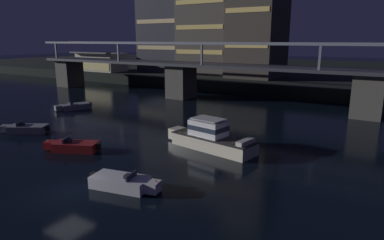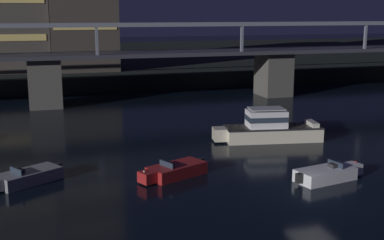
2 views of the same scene
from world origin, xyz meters
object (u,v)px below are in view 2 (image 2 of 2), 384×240
(river_bridge, at_px, (167,66))
(speedboat_mid_right, at_px, (328,174))
(cabin_cruiser_near_left, at_px, (269,128))
(speedboat_near_center, at_px, (26,177))
(speedboat_mid_left, at_px, (174,171))

(river_bridge, xyz_separation_m, speedboat_mid_right, (2.53, -32.45, -3.85))
(river_bridge, xyz_separation_m, cabin_cruiser_near_left, (3.39, -21.85, -3.21))
(river_bridge, distance_m, speedboat_near_center, 32.13)
(speedboat_mid_right, bearing_deg, speedboat_near_center, 165.22)
(speedboat_near_center, distance_m, speedboat_mid_right, 19.27)
(cabin_cruiser_near_left, relative_size, speedboat_near_center, 1.93)
(speedboat_near_center, distance_m, speedboat_mid_left, 9.42)
(speedboat_near_center, bearing_deg, cabin_cruiser_near_left, 16.24)
(cabin_cruiser_near_left, distance_m, speedboat_mid_left, 12.41)
(river_bridge, distance_m, cabin_cruiser_near_left, 22.35)
(river_bridge, bearing_deg, speedboat_mid_left, -103.22)
(cabin_cruiser_near_left, bearing_deg, river_bridge, 98.81)
(cabin_cruiser_near_left, height_order, speedboat_near_center, cabin_cruiser_near_left)
(cabin_cruiser_near_left, distance_m, speedboat_mid_right, 10.65)
(river_bridge, bearing_deg, speedboat_near_center, -120.34)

